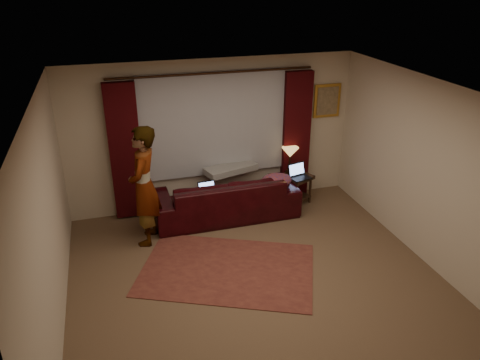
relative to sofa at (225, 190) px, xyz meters
name	(u,v)px	position (x,y,z in m)	size (l,w,h in m)	color
floor	(258,282)	(-0.06, -1.95, -0.50)	(5.00, 5.00, 0.01)	brown
ceiling	(261,95)	(-0.06, -1.95, 2.11)	(5.00, 5.00, 0.02)	silver
wall_back	(213,135)	(-0.06, 0.55, 0.81)	(5.00, 0.02, 2.60)	beige
wall_front	(361,334)	(-0.06, -4.45, 0.81)	(5.00, 0.02, 2.60)	beige
wall_left	(47,226)	(-2.56, -1.95, 0.81)	(0.02, 5.00, 2.60)	beige
wall_right	(430,174)	(2.44, -1.95, 0.81)	(0.02, 5.00, 2.60)	beige
sheer_curtain	(214,125)	(-0.06, 0.49, 1.01)	(2.50, 0.05, 1.80)	#9D9EA5
drape_left	(125,152)	(-1.56, 0.44, 0.69)	(0.50, 0.14, 2.30)	#320608
drape_right	(296,135)	(1.44, 0.44, 0.69)	(0.50, 0.14, 2.30)	#320608
curtain_rod	(213,73)	(-0.06, 0.44, 1.89)	(0.04, 0.04, 3.40)	black
picture_frame	(327,101)	(2.04, 0.52, 1.26)	(0.50, 0.04, 0.60)	#B47F2B
sofa	(225,190)	(0.00, 0.00, 0.00)	(2.44, 1.05, 0.98)	black
throw_blanket	(231,155)	(0.18, 0.32, 0.50)	(0.91, 0.37, 0.11)	gray
clothing_pile	(276,181)	(0.87, -0.13, 0.11)	(0.53, 0.41, 0.22)	brown
laptop_sofa	(208,190)	(-0.33, -0.15, 0.11)	(0.29, 0.32, 0.21)	black
area_rug	(227,269)	(-0.39, -1.55, -0.49)	(2.41, 1.61, 0.01)	brown
end_table	(296,189)	(1.36, 0.13, -0.22)	(0.46, 0.46, 0.53)	black
tiffany_lamp	(290,160)	(1.27, 0.29, 0.28)	(0.30, 0.30, 0.48)	#A1883B
laptop_table	(301,172)	(1.37, -0.01, 0.17)	(0.35, 0.38, 0.25)	black
person	(144,186)	(-1.37, -0.43, 0.45)	(0.55, 0.55, 1.88)	gray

